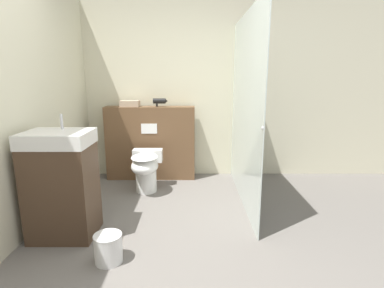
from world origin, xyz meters
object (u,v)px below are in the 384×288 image
Objects in this scene: sink_vanity at (61,185)px; hair_drier at (159,101)px; waste_bin at (108,248)px; toilet at (145,168)px.

hair_drier is at bearing 65.63° from sink_vanity.
sink_vanity is 0.77m from waste_bin.
hair_drier is at bearing 83.82° from waste_bin.
sink_vanity is 5.63× the size of hair_drier.
waste_bin is at bearing -96.18° from hair_drier.
hair_drier reaches higher than toilet.
waste_bin is (-0.08, -1.51, -0.20)m from toilet.
sink_vanity is 1.90m from hair_drier.
sink_vanity is at bearing 140.57° from waste_bin.
sink_vanity reaches higher than toilet.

